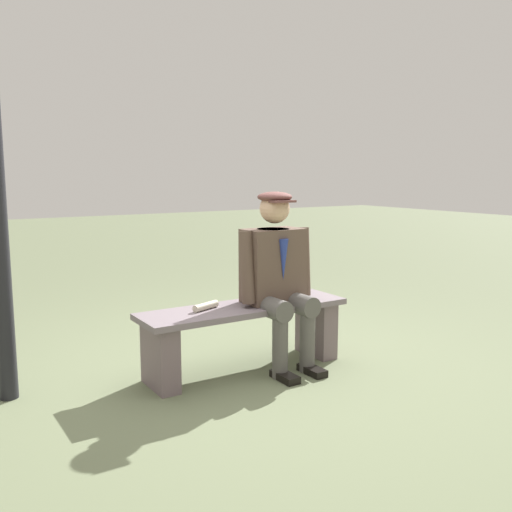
# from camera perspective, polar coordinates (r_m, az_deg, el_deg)

# --- Properties ---
(ground_plane) EXTENTS (30.00, 30.00, 0.00)m
(ground_plane) POSITION_cam_1_polar(r_m,az_deg,el_deg) (4.18, -1.14, -11.35)
(ground_plane) COLOR #6A7554
(bench) EXTENTS (1.54, 0.43, 0.47)m
(bench) POSITION_cam_1_polar(r_m,az_deg,el_deg) (4.09, -1.16, -7.28)
(bench) COLOR slate
(bench) RESTS_ON ground
(seated_man) EXTENTS (0.60, 0.58, 1.28)m
(seated_man) POSITION_cam_1_polar(r_m,az_deg,el_deg) (4.08, 2.17, -1.58)
(seated_man) COLOR brown
(seated_man) RESTS_ON ground
(rolled_magazine) EXTENTS (0.22, 0.12, 0.05)m
(rolled_magazine) POSITION_cam_1_polar(r_m,az_deg,el_deg) (3.94, -5.09, -5.04)
(rolled_magazine) COLOR beige
(rolled_magazine) RESTS_ON bench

